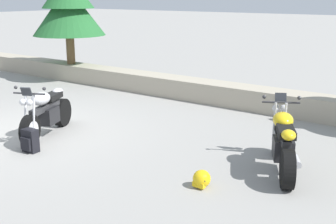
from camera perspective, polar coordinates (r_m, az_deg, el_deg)
name	(u,v)px	position (r m, az deg, el deg)	size (l,w,h in m)	color
ground_plane	(26,132)	(10.24, -17.49, -2.39)	(120.00, 120.00, 0.00)	gray
stone_wall	(161,85)	(13.43, -0.88, 3.48)	(36.00, 0.80, 0.55)	#A89E89
motorcycle_silver_near_left	(46,113)	(9.74, -15.16, -0.11)	(1.08, 1.94, 1.18)	black
motorcycle_yellow_centre	(283,143)	(7.77, 14.31, -3.78)	(1.18, 1.88, 1.18)	black
rider_backpack	(30,139)	(8.86, -17.02, -3.33)	(0.31, 0.27, 0.47)	black
rider_helmet	(201,179)	(7.01, 4.23, -8.44)	(0.28, 0.28, 0.28)	yellow
pine_tree_far_left	(68,3)	(15.82, -12.51, 13.24)	(2.42, 2.42, 3.48)	brown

